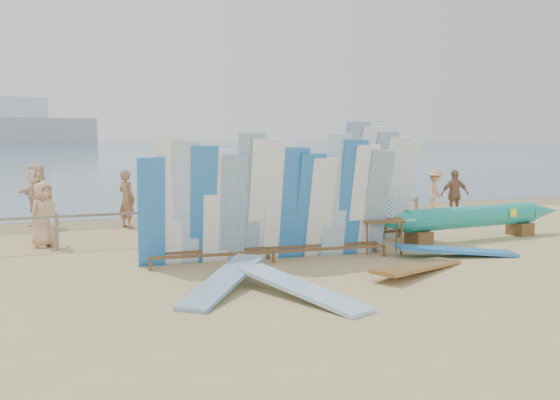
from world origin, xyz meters
name	(u,v)px	position (x,y,z in m)	size (l,w,h in m)	color
ground	(260,262)	(0.00, 0.00, 0.00)	(160.00, 160.00, 0.00)	tan
ocean	(66,148)	(0.00, 128.00, 0.00)	(320.00, 240.00, 0.02)	#405F73
wet_sand_strip	(186,219)	(0.00, 7.20, 0.00)	(40.00, 2.60, 0.01)	olive
distant_ship	(16,127)	(-12.00, 180.00, 5.31)	(45.00, 8.00, 14.00)	#999EA3
fence	(221,216)	(0.00, 3.00, 0.63)	(12.08, 0.08, 0.90)	gray
main_surfboard_rack	(271,204)	(0.26, 0.02, 1.23)	(5.54, 1.22, 2.76)	brown
side_surfboard_rack	(370,189)	(3.40, 1.26, 1.36)	(2.69, 0.98, 3.05)	brown
outrigger_canoe	(472,218)	(6.06, 0.58, 0.57)	(6.30, 0.94, 0.89)	brown
vendor_table	(382,235)	(2.99, -0.04, 0.42)	(1.12, 0.95, 1.26)	brown
flat_board_c	(418,272)	(2.60, -2.04, 0.00)	(0.56, 2.70, 0.07)	#9A632A
flat_board_a	(301,298)	(-0.30, -2.92, 0.00)	(0.56, 2.70, 0.07)	#84AED4
flat_board_d	(456,256)	(4.31, -1.03, 0.00)	(0.56, 2.70, 0.07)	blue
flat_board_e	(224,291)	(-1.37, -2.00, 0.00)	(0.56, 2.70, 0.07)	beige
beach_chair_left	(211,226)	(-0.04, 3.92, 0.24)	(0.70, 0.71, 0.81)	red
beach_chair_right	(270,222)	(1.69, 3.83, 0.27)	(0.80, 0.81, 0.92)	red
stroller	(244,218)	(0.90, 3.86, 0.40)	(0.64, 0.81, 1.00)	red
beachgoer_6	(225,202)	(0.67, 4.92, 0.77)	(0.75, 0.36, 1.54)	tan
beachgoer_1	(127,199)	(-2.02, 5.93, 0.85)	(0.62, 0.34, 1.70)	#8C6042
beachgoer_9	(379,188)	(6.50, 5.97, 0.91)	(1.17, 0.48, 1.81)	tan
beachgoer_2	(153,203)	(-1.39, 5.09, 0.80)	(0.78, 0.37, 1.60)	beige
beachgoer_3	(199,197)	(0.24, 6.28, 0.80)	(1.03, 0.43, 1.60)	tan
beachgoer_extra_0	(435,191)	(8.38, 5.36, 0.77)	(0.99, 0.41, 1.54)	tan
beachgoer_5	(238,195)	(1.58, 6.59, 0.77)	(1.43, 0.46, 1.54)	beige
beachgoer_10	(455,195)	(8.07, 3.89, 0.80)	(0.94, 0.41, 1.61)	#8C6042
beachgoer_11	(36,196)	(-4.48, 7.02, 0.94)	(1.74, 0.56, 1.88)	beige
beachgoer_4	(157,200)	(-1.32, 4.79, 0.91)	(1.07, 0.46, 1.82)	#8C6042
beachgoer_8	(326,197)	(3.47, 3.93, 0.91)	(0.88, 0.42, 1.81)	beige
beachgoer_0	(43,214)	(-4.28, 3.60, 0.80)	(0.78, 0.37, 1.59)	tan
beachgoer_7	(255,195)	(1.65, 5.02, 0.91)	(0.67, 0.37, 1.83)	#8C6042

